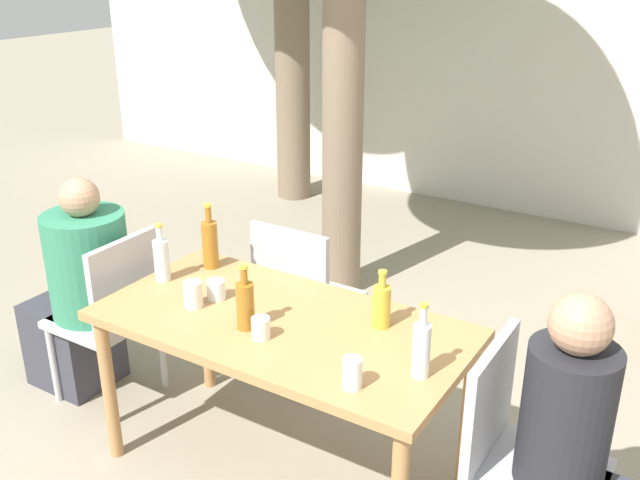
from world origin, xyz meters
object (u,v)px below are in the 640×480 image
(water_bottle_0, at_px, (421,349))
(water_bottle_3, at_px, (162,259))
(drinking_glass_3, at_px, (261,328))
(dining_table_front, at_px, (282,338))
(amber_bottle_1, at_px, (245,304))
(patio_chair_0, at_px, (114,309))
(patio_chair_1, at_px, (516,451))
(person_seated_1, at_px, (587,477))
(amber_bottle_2, at_px, (210,243))
(oil_cruet_4, at_px, (382,305))
(drinking_glass_0, at_px, (193,294))
(drinking_glass_1, at_px, (216,290))
(drinking_glass_2, at_px, (352,373))
(person_seated_0, at_px, (82,296))
(patio_chair_2, at_px, (302,294))

(water_bottle_0, distance_m, water_bottle_3, 1.33)
(water_bottle_3, bearing_deg, drinking_glass_3, -15.06)
(dining_table_front, bearing_deg, amber_bottle_1, -123.81)
(patio_chair_0, height_order, patio_chair_1, same)
(person_seated_1, bearing_deg, amber_bottle_2, 82.07)
(water_bottle_0, relative_size, oil_cruet_4, 1.18)
(dining_table_front, xyz_separation_m, amber_bottle_2, (-0.58, 0.25, 0.21))
(water_bottle_0, xyz_separation_m, drinking_glass_0, (-1.03, -0.02, -0.05))
(water_bottle_3, relative_size, drinking_glass_1, 3.21)
(patio_chair_0, relative_size, patio_chair_1, 1.00)
(amber_bottle_2, distance_m, drinking_glass_2, 1.19)
(amber_bottle_1, height_order, water_bottle_3, same)
(dining_table_front, height_order, water_bottle_0, water_bottle_0)
(person_seated_1, distance_m, water_bottle_0, 0.69)
(patio_chair_1, xyz_separation_m, person_seated_0, (-2.24, -0.00, 0.01))
(patio_chair_2, bearing_deg, amber_bottle_1, 106.67)
(drinking_glass_3, bearing_deg, water_bottle_0, 7.46)
(oil_cruet_4, bearing_deg, drinking_glass_0, -160.03)
(amber_bottle_2, height_order, drinking_glass_2, amber_bottle_2)
(patio_chair_1, bearing_deg, patio_chair_0, 90.00)
(patio_chair_0, distance_m, drinking_glass_1, 0.71)
(patio_chair_0, bearing_deg, amber_bottle_1, 82.23)
(patio_chair_1, xyz_separation_m, water_bottle_3, (-1.68, 0.03, 0.34))
(water_bottle_3, relative_size, oil_cruet_4, 1.12)
(person_seated_1, relative_size, water_bottle_3, 4.28)
(water_bottle_0, distance_m, drinking_glass_2, 0.26)
(drinking_glass_3, bearing_deg, amber_bottle_1, 161.35)
(amber_bottle_2, bearing_deg, patio_chair_1, -9.13)
(water_bottle_0, bearing_deg, drinking_glass_2, -131.77)
(drinking_glass_1, distance_m, drinking_glass_2, 0.88)
(patio_chair_2, relative_size, water_bottle_0, 3.17)
(person_seated_0, relative_size, amber_bottle_1, 4.26)
(patio_chair_0, xyz_separation_m, person_seated_0, (-0.23, -0.00, 0.01))
(patio_chair_2, relative_size, person_seated_0, 0.78)
(amber_bottle_1, height_order, amber_bottle_2, amber_bottle_2)
(patio_chair_0, height_order, water_bottle_3, water_bottle_3)
(amber_bottle_2, relative_size, drinking_glass_0, 2.76)
(amber_bottle_2, height_order, water_bottle_3, amber_bottle_2)
(water_bottle_3, xyz_separation_m, drinking_glass_1, (0.33, -0.02, -0.06))
(water_bottle_0, bearing_deg, patio_chair_1, 12.04)
(person_seated_0, relative_size, amber_bottle_2, 3.66)
(drinking_glass_0, xyz_separation_m, drinking_glass_1, (0.03, 0.11, -0.02))
(person_seated_0, relative_size, oil_cruet_4, 4.79)
(drinking_glass_3, bearing_deg, dining_table_front, 95.01)
(drinking_glass_0, bearing_deg, drinking_glass_2, -10.93)
(water_bottle_0, height_order, drinking_glass_2, water_bottle_0)
(patio_chair_1, xyz_separation_m, drinking_glass_0, (-1.39, -0.10, 0.29))
(patio_chair_1, relative_size, patio_chair_2, 1.00)
(patio_chair_0, xyz_separation_m, drinking_glass_3, (1.02, -0.16, 0.27))
(patio_chair_1, relative_size, amber_bottle_2, 2.87)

